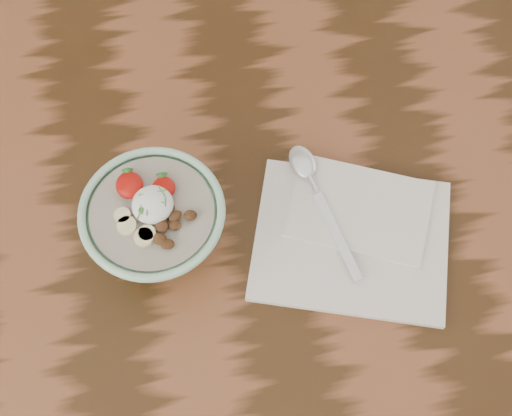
{
  "coord_description": "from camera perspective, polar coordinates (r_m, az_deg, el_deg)",
  "views": [
    {
      "loc": [
        -7.18,
        -40.58,
        158.94
      ],
      "look_at": [
        -1.26,
        -6.73,
        85.24
      ],
      "focal_mm": 50.0,
      "sensor_mm": 36.0,
      "label": 1
    }
  ],
  "objects": [
    {
      "name": "spoon",
      "position": [
        0.93,
        4.41,
        2.28
      ],
      "size": [
        6.26,
        20.12,
        1.05
      ],
      "rotation": [
        0.0,
        0.0,
        0.2
      ],
      "color": "silver",
      "rests_on": "napkin"
    },
    {
      "name": "breakfast_bowl",
      "position": [
        0.86,
        -8.05,
        -1.27
      ],
      "size": [
        17.13,
        17.13,
        11.51
      ],
      "rotation": [
        0.0,
        0.0,
        0.23
      ],
      "color": "#A0D8B1",
      "rests_on": "table"
    },
    {
      "name": "table",
      "position": [
        1.02,
        0.05,
        -1.15
      ],
      "size": [
        160.0,
        90.0,
        75.0
      ],
      "color": "#37200D",
      "rests_on": "ground"
    },
    {
      "name": "napkin",
      "position": [
        0.91,
        7.75,
        -2.03
      ],
      "size": [
        29.13,
        26.17,
        1.49
      ],
      "rotation": [
        0.0,
        0.0,
        -0.32
      ],
      "color": "silver",
      "rests_on": "table"
    }
  ]
}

